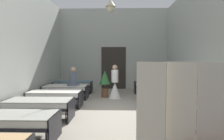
# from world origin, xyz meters

# --- Properties ---
(ground_plane) EXTENTS (6.77, 10.65, 0.10)m
(ground_plane) POSITION_xyz_m (0.00, 0.00, -0.05)
(ground_plane) COLOR #9E9384
(room_shell) EXTENTS (6.57, 10.25, 4.60)m
(room_shell) POSITION_xyz_m (-0.00, 1.29, 2.30)
(room_shell) COLOR #B2B7AD
(room_shell) RESTS_ON ground
(bed_left_row_1) EXTENTS (1.90, 0.84, 0.57)m
(bed_left_row_1) POSITION_xyz_m (-2.04, -2.16, 0.44)
(bed_left_row_1) COLOR black
(bed_left_row_1) RESTS_ON ground
(bed_right_row_1) EXTENTS (1.90, 0.84, 0.57)m
(bed_right_row_1) POSITION_xyz_m (2.04, -2.16, 0.44)
(bed_right_row_1) COLOR black
(bed_right_row_1) RESTS_ON ground
(bed_left_row_2) EXTENTS (1.90, 0.84, 0.57)m
(bed_left_row_2) POSITION_xyz_m (-2.04, -0.72, 0.44)
(bed_left_row_2) COLOR black
(bed_left_row_2) RESTS_ON ground
(bed_right_row_2) EXTENTS (1.90, 0.84, 0.57)m
(bed_right_row_2) POSITION_xyz_m (2.04, -0.72, 0.44)
(bed_right_row_2) COLOR black
(bed_right_row_2) RESTS_ON ground
(bed_left_row_3) EXTENTS (1.90, 0.84, 0.57)m
(bed_left_row_3) POSITION_xyz_m (-2.04, 0.72, 0.44)
(bed_left_row_3) COLOR black
(bed_left_row_3) RESTS_ON ground
(bed_right_row_3) EXTENTS (1.90, 0.84, 0.57)m
(bed_right_row_3) POSITION_xyz_m (2.04, 0.72, 0.44)
(bed_right_row_3) COLOR black
(bed_right_row_3) RESTS_ON ground
(bed_left_row_4) EXTENTS (1.90, 0.84, 0.57)m
(bed_left_row_4) POSITION_xyz_m (-2.04, 2.16, 0.44)
(bed_left_row_4) COLOR black
(bed_left_row_4) RESTS_ON ground
(bed_right_row_4) EXTENTS (1.90, 0.84, 0.57)m
(bed_right_row_4) POSITION_xyz_m (2.04, 2.16, 0.44)
(bed_right_row_4) COLOR black
(bed_right_row_4) RESTS_ON ground
(bed_left_row_5) EXTENTS (1.90, 0.84, 0.57)m
(bed_left_row_5) POSITION_xyz_m (-2.04, 3.61, 0.44)
(bed_left_row_5) COLOR black
(bed_left_row_5) RESTS_ON ground
(bed_right_row_5) EXTENTS (1.90, 0.84, 0.57)m
(bed_right_row_5) POSITION_xyz_m (2.04, 3.61, 0.44)
(bed_right_row_5) COLOR black
(bed_right_row_5) RESTS_ON ground
(nurse_near_aisle) EXTENTS (0.52, 0.52, 1.49)m
(nurse_near_aisle) POSITION_xyz_m (0.10, 2.32, 0.53)
(nurse_near_aisle) COLOR white
(nurse_near_aisle) RESTS_ON ground
(patient_seated_primary) EXTENTS (0.44, 0.44, 0.80)m
(patient_seated_primary) POSITION_xyz_m (-1.69, 2.12, 0.87)
(patient_seated_primary) COLOR #515B70
(patient_seated_primary) RESTS_ON bed_left_row_4
(potted_plant) EXTENTS (0.50, 0.50, 1.20)m
(potted_plant) POSITION_xyz_m (-0.35, 2.55, 0.75)
(potted_plant) COLOR brown
(potted_plant) RESTS_ON ground
(privacy_screen) EXTENTS (1.24, 0.25, 1.70)m
(privacy_screen) POSITION_xyz_m (1.09, -3.48, 0.85)
(privacy_screen) COLOR #BCB29E
(privacy_screen) RESTS_ON ground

